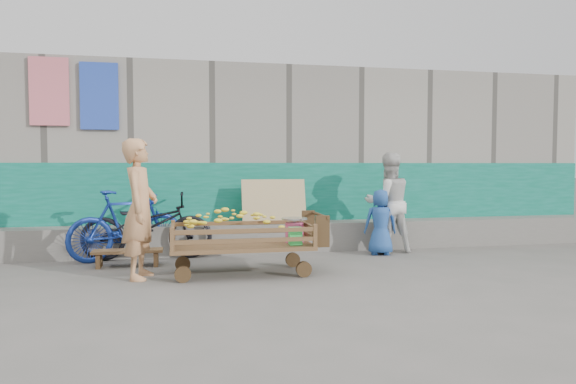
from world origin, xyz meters
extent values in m
plane|color=#5C5A54|center=(0.00, 0.00, 0.00)|extent=(80.00, 80.00, 0.00)
cube|color=gray|center=(0.00, 4.10, 1.50)|extent=(12.00, 3.00, 3.00)
cube|color=#096B4E|center=(0.00, 2.58, 0.70)|extent=(12.00, 0.03, 1.40)
cube|color=#635F5B|center=(0.00, 2.35, 0.23)|extent=(12.00, 0.50, 0.45)
cube|color=tan|center=(0.30, 2.22, 0.80)|extent=(1.00, 0.19, 0.68)
cube|color=#E06C7A|center=(-3.00, 2.56, 2.45)|extent=(0.55, 0.03, 1.00)
cube|color=blue|center=(-2.30, 2.56, 2.40)|extent=(0.55, 0.03, 1.00)
cube|color=brown|center=(-0.38, 0.74, 0.36)|extent=(1.74, 0.87, 0.05)
cylinder|color=#3C2818|center=(-1.10, 0.42, 0.10)|extent=(0.19, 0.06, 0.19)
cube|color=brown|center=(-1.22, 0.33, 0.52)|extent=(0.05, 0.05, 0.27)
cylinder|color=#3C2818|center=(-1.10, 1.05, 0.10)|extent=(0.19, 0.06, 0.19)
cube|color=brown|center=(-1.22, 1.14, 0.52)|extent=(0.05, 0.05, 0.27)
cylinder|color=#3C2818|center=(0.35, 0.42, 0.10)|extent=(0.19, 0.06, 0.19)
cube|color=brown|center=(0.46, 0.33, 0.52)|extent=(0.05, 0.05, 0.27)
cylinder|color=#3C2818|center=(0.35, 1.05, 0.10)|extent=(0.19, 0.06, 0.19)
cube|color=brown|center=(0.46, 1.14, 0.52)|extent=(0.05, 0.05, 0.27)
cube|color=brown|center=(-0.38, 0.33, 0.48)|extent=(1.68, 0.04, 0.05)
cube|color=brown|center=(-0.38, 0.33, 0.60)|extent=(1.68, 0.04, 0.05)
cube|color=brown|center=(-0.38, 1.14, 0.48)|extent=(1.68, 0.04, 0.05)
cube|color=brown|center=(-0.38, 1.14, 0.60)|extent=(1.68, 0.04, 0.05)
cube|color=brown|center=(-1.22, 0.74, 0.48)|extent=(0.04, 0.81, 0.05)
cube|color=brown|center=(-1.22, 0.74, 0.60)|extent=(0.04, 0.81, 0.05)
cube|color=brown|center=(0.46, 0.74, 0.48)|extent=(0.04, 0.81, 0.05)
cube|color=brown|center=(0.46, 0.74, 0.60)|extent=(0.04, 0.81, 0.05)
cylinder|color=#3C2818|center=(0.64, 0.74, 0.72)|extent=(0.04, 0.77, 0.04)
cube|color=#3C2818|center=(0.57, 1.09, 0.56)|extent=(0.17, 0.04, 0.39)
cube|color=#3C2818|center=(0.57, 0.38, 0.56)|extent=(0.17, 0.04, 0.39)
ellipsoid|color=yellow|center=(-0.47, 0.74, 0.60)|extent=(1.25, 0.68, 0.42)
cylinder|color=#E94C8B|center=(0.30, 0.74, 0.51)|extent=(0.23, 0.23, 0.25)
cylinder|color=silver|center=(0.30, 0.74, 0.65)|extent=(0.03, 0.03, 0.06)
cylinder|color=silver|center=(0.30, 0.74, 0.68)|extent=(0.33, 0.33, 0.02)
cube|color=#38F364|center=(0.25, 0.47, 0.50)|extent=(0.15, 0.12, 0.21)
cube|color=brown|center=(-1.82, 1.53, 0.21)|extent=(0.92, 0.28, 0.04)
cube|color=brown|center=(-2.19, 1.53, 0.09)|extent=(0.06, 0.26, 0.18)
cube|color=brown|center=(-1.46, 1.53, 0.09)|extent=(0.06, 0.26, 0.18)
imported|color=tan|center=(-1.60, 0.76, 0.84)|extent=(0.50, 0.67, 1.68)
imported|color=silver|center=(2.06, 1.89, 0.78)|extent=(0.76, 0.59, 1.56)
imported|color=#224D98|center=(1.85, 1.70, 0.50)|extent=(0.54, 0.41, 1.00)
imported|color=black|center=(-1.60, 2.03, 0.48)|extent=(1.85, 0.64, 0.97)
imported|color=navy|center=(-1.88, 2.05, 0.50)|extent=(1.73, 1.09, 1.01)
camera|label=1|loc=(-1.10, -5.60, 1.37)|focal=32.00mm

